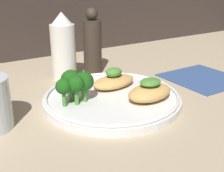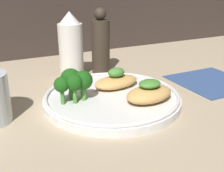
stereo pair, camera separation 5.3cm
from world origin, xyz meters
The scene contains 8 objects.
ground_plane centered at (0.00, 0.00, -0.50)cm, with size 180.00×180.00×1.00cm, color tan.
plate centered at (0.00, 0.00, 0.99)cm, with size 26.04×26.04×2.00cm.
grilled_meat_front centered at (4.99, -5.11, 2.98)cm, with size 10.18×7.17×4.03cm.
grilled_meat_middle centered at (2.87, 3.84, 2.79)cm, with size 10.80×7.31×4.08cm.
broccoli_bunch centered at (-7.09, 1.04, 5.14)cm, with size 7.14×5.69×5.81cm.
sauce_bottle centered at (-1.78, 18.07, 7.41)cm, with size 5.69×5.69×15.50cm.
pepper_grinder centered at (5.89, 18.07, 7.22)cm, with size 4.48×4.48×15.98cm.
napkin centered at (25.69, 0.45, 0.20)cm, with size 16.06×16.06×0.40cm.
Camera 2 is at (-21.97, -44.09, 22.32)cm, focal length 45.00 mm.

